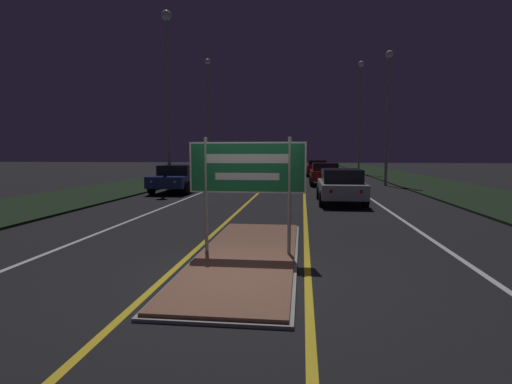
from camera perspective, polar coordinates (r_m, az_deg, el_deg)
ground_plane at (r=6.83m, az=-2.84°, el=-12.20°), size 160.00×160.00×0.00m
median_island at (r=8.11m, az=-1.24°, el=-9.01°), size 2.00×6.49×0.10m
verge_left at (r=28.53m, az=-15.16°, el=1.29°), size 5.00×100.00×0.08m
verge_right at (r=27.80m, az=24.25°, el=0.89°), size 5.00×100.00×0.08m
centre_line_yellow_left at (r=31.56m, az=2.49°, el=1.82°), size 0.12×70.00×0.01m
centre_line_yellow_right at (r=31.48m, az=6.83°, el=1.77°), size 0.12×70.00×0.01m
lane_line_white_left at (r=31.92m, az=-2.90°, el=1.86°), size 0.12×70.00×0.01m
lane_line_white_right at (r=31.64m, az=12.28°, el=1.70°), size 0.12×70.00×0.01m
edge_line_white_left at (r=32.55m, az=-8.12°, el=1.88°), size 0.10×70.00×0.01m
edge_line_white_right at (r=32.07m, az=17.63°, el=1.62°), size 0.10×70.00×0.01m
highway_sign at (r=7.85m, az=-1.27°, el=2.89°), size 2.31×0.07×2.30m
streetlight_left_near at (r=23.42m, az=-12.53°, el=16.18°), size 0.56×0.56×9.81m
streetlight_left_far at (r=32.62m, az=-6.84°, el=11.97°), size 0.46×0.46×9.48m
streetlight_right_near at (r=26.92m, az=18.34°, el=11.90°), size 0.46×0.46×8.42m
streetlight_right_far at (r=39.89m, az=14.68°, el=12.45°), size 0.56×0.56×10.67m
car_receding_0 at (r=16.97m, az=12.01°, el=0.95°), size 1.88×4.35×1.43m
car_receding_1 at (r=26.28m, az=9.77°, el=2.64°), size 1.92×4.10×1.44m
car_receding_2 at (r=36.46m, az=8.69°, el=3.48°), size 1.90×4.85×1.44m
car_approaching_0 at (r=21.82m, az=-11.14°, el=2.04°), size 2.02×4.50×1.43m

